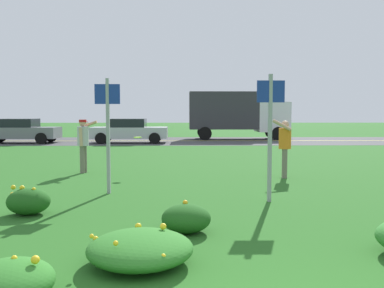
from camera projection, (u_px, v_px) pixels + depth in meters
The scene contains 15 objects.
ground_plane at pixel (212, 164), 15.03m from camera, with size 120.00×120.00×0.00m, color #26601E.
highway_strip at pixel (200, 141), 27.29m from camera, with size 120.00×7.84×0.01m, color #424244.
highway_center_stripe at pixel (200, 141), 27.29m from camera, with size 120.00×0.16×0.00m, color yellow.
daylily_clump_mid_left at pixel (28, 201), 7.61m from camera, with size 0.77×0.68×0.54m.
daylily_clump_front_right at pixel (9, 282), 4.09m from camera, with size 0.87×0.91×0.46m.
daylily_clump_front_left at pixel (140, 249), 5.12m from camera, with size 1.29×1.31×0.44m.
daylily_clump_mid_center at pixel (186, 218), 6.48m from camera, with size 0.76×0.72×0.48m.
sign_post_near_path at pixel (108, 124), 9.50m from camera, with size 0.56×0.10×2.59m.
sign_post_by_roadside at pixel (270, 125), 8.63m from camera, with size 0.56×0.10×2.60m.
person_thrower_red_cap_gray_shirt at pixel (83, 140), 12.81m from camera, with size 0.59×0.52×1.61m.
person_catcher_orange_shirt at pixel (285, 144), 11.84m from camera, with size 0.57×0.52×1.65m.
frisbee_lime at pixel (138, 137), 12.37m from camera, with size 0.23×0.23×0.05m.
car_gray_center_left at pixel (20, 131), 25.29m from camera, with size 4.50×2.00×1.45m.
car_silver_center_right at pixel (129, 131), 25.40m from camera, with size 4.50×2.00×1.45m.
box_truck_white at pixel (236, 113), 28.96m from camera, with size 6.70×2.46×3.20m.
Camera 1 is at (-0.97, -2.62, 1.83)m, focal length 39.75 mm.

